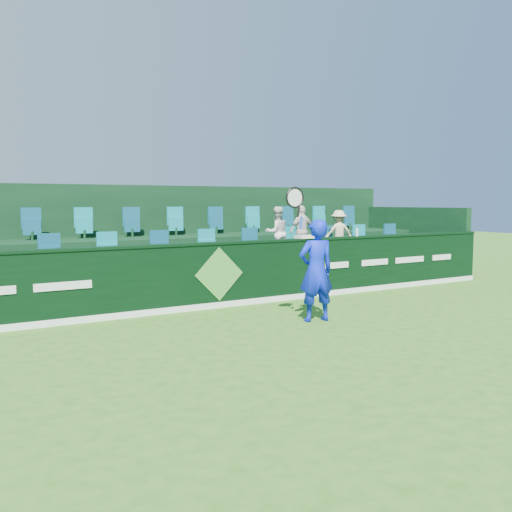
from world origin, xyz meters
TOP-DOWN VIEW (x-y plane):
  - ground at (0.00, 0.00)m, footprint 60.00×60.00m
  - sponsor_hoarding at (0.00, 4.00)m, footprint 16.00×0.25m
  - stand_tier_front at (0.00, 5.10)m, footprint 16.00×2.00m
  - stand_tier_back at (0.00, 7.00)m, footprint 16.00×1.80m
  - stand_rear at (0.00, 7.44)m, footprint 16.00×4.10m
  - seat_row_front at (0.00, 5.50)m, footprint 13.50×0.50m
  - seat_row_back at (0.00, 7.30)m, footprint 13.50×0.50m
  - tennis_player at (0.89, 1.83)m, footprint 1.14×0.56m
  - spectator_left at (2.24, 5.12)m, footprint 0.66×0.54m
  - spectator_middle at (2.99, 5.12)m, footprint 0.78×0.38m
  - spectator_right at (4.18, 5.12)m, footprint 0.85×0.66m
  - towel at (2.28, 4.00)m, footprint 0.46×0.30m
  - drinks_bottle at (3.80, 4.00)m, footprint 0.06×0.06m

SIDE VIEW (x-z plane):
  - ground at x=0.00m, z-range 0.00..0.00m
  - stand_tier_front at x=0.00m, z-range 0.00..0.80m
  - stand_tier_back at x=0.00m, z-range 0.00..1.30m
  - sponsor_hoarding at x=0.00m, z-range 0.00..1.35m
  - tennis_player at x=0.89m, z-range -0.29..2.17m
  - seat_row_front at x=0.00m, z-range 0.80..1.40m
  - stand_rear at x=0.00m, z-range -0.08..2.52m
  - spectator_right at x=4.18m, z-range 0.80..1.95m
  - towel at x=2.28m, z-range 1.35..1.42m
  - spectator_left at x=2.24m, z-range 0.80..2.06m
  - spectator_middle at x=2.99m, z-range 0.80..2.08m
  - drinks_bottle at x=3.80m, z-range 1.35..1.54m
  - seat_row_back at x=0.00m, z-range 1.30..1.90m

